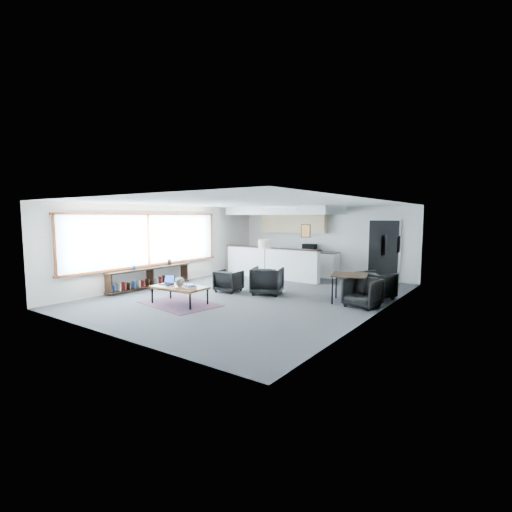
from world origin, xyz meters
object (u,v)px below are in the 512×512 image
Objects in this scene: book_stack at (190,286)px; microwave at (310,247)px; laptop at (168,281)px; dining_chair_far at (376,286)px; dining_table at (350,277)px; armchair_right at (267,279)px; dining_chair_near at (363,293)px; coffee_table at (180,288)px; floor_lamp at (265,246)px; ceramic_pot at (180,282)px; armchair_left at (229,280)px.

book_stack is 6.17m from microwave.
laptop is 0.96× the size of book_stack.
dining_chair_far is (4.37, 3.46, -0.18)m from laptop.
dining_table is 0.95m from dining_chair_far.
armchair_right reaches higher than dining_chair_near.
coffee_table is 0.98× the size of floor_lamp.
dining_table is at bearing -15.14° from floor_lamp.
laptop reaches higher than book_stack.
book_stack is at bearing 68.77° from dining_chair_far.
coffee_table is 2.58m from armchair_right.
dining_table is (3.07, 2.73, 0.17)m from book_stack.
ceramic_pot is 4.39m from dining_table.
microwave reaches higher than dining_chair_near.
ceramic_pot reaches higher than book_stack.
dining_chair_near is at bearing 178.54° from armchair_left.
dining_chair_near reaches higher than book_stack.
floor_lamp reaches higher than microwave.
ceramic_pot is (0.49, -0.05, 0.05)m from laptop.
dining_chair_far reaches higher than ceramic_pot.
floor_lamp is at bearing 84.13° from coffee_table.
laptop is at bearing 170.41° from coffee_table.
floor_lamp reaches higher than dining_chair_near.
armchair_right is at bearing 46.26° from laptop.
armchair_right is (1.13, 0.36, 0.08)m from armchair_left.
dining_chair_far is (2.75, 1.20, -0.08)m from armchair_right.
dining_table is at bearing 83.66° from dining_chair_far.
floor_lamp reaches higher than dining_chair_far.
ceramic_pot is at bearing 66.04° from dining_chair_far.
book_stack is at bearing -138.13° from dining_chair_near.
armchair_left reaches higher than coffee_table.
floor_lamp is (0.15, 1.67, 0.93)m from armchair_left.
dining_table is at bearing 153.38° from dining_chair_near.
floor_lamp is at bearing 71.68° from laptop.
dining_chair_near is 5.09m from microwave.
armchair_right is 0.59× the size of floor_lamp.
coffee_table is 5.24m from dining_chair_far.
armchair_right is 3.00m from dining_chair_far.
armchair_right is (0.77, 2.31, -0.07)m from book_stack.
ceramic_pot reaches higher than coffee_table.
laptop is at bearing 173.80° from ceramic_pot.
ceramic_pot is at bearing -8.35° from coffee_table.
coffee_table is at bearing 81.47° from armchair_left.
armchair_right is 2.35m from dining_table.
floor_lamp is at bearing -103.71° from armchair_left.
book_stack is 4.97m from dining_chair_far.
armchair_right is at bearing -170.30° from dining_chair_near.
dining_table reaches higher than armchair_left.
ceramic_pot is 4.59m from dining_chair_near.
microwave is at bearing 81.97° from coffee_table.
armchair_left is 0.48× the size of floor_lamp.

